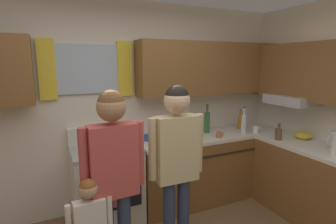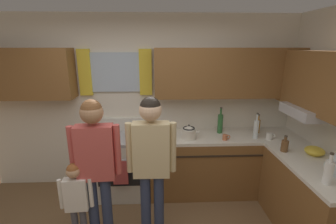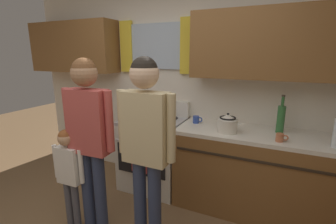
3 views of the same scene
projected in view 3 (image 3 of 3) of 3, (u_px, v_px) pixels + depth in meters
The scene contains 10 objects.
back_wall_unit at pixel (183, 70), 2.94m from camera, with size 4.60×0.42×2.60m.
kitchen_counter_run at pixel (315, 203), 2.04m from camera, with size 2.15×1.88×0.90m.
stove_oven at pixel (154, 152), 3.06m from camera, with size 0.75×0.67×1.10m.
bottle_wine_green at pixel (281, 118), 2.42m from camera, with size 0.08×0.08×0.39m.
mug_cobalt_blue at pixel (196, 120), 2.79m from camera, with size 0.11×0.07×0.08m.
cup_terracotta at pixel (280, 138), 2.20m from camera, with size 0.11×0.07×0.08m.
stovetop_kettle at pixel (228, 123), 2.45m from camera, with size 0.27×0.20×0.21m.
adult_holding_child at pixel (89, 128), 2.12m from camera, with size 0.51×0.23×1.66m.
adult_in_plaid at pixel (146, 135), 1.91m from camera, with size 0.52×0.23×1.68m.
small_child at pixel (69, 169), 2.23m from camera, with size 0.34×0.14×1.03m.
Camera 3 is at (1.11, -0.97, 1.69)m, focal length 25.45 mm.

